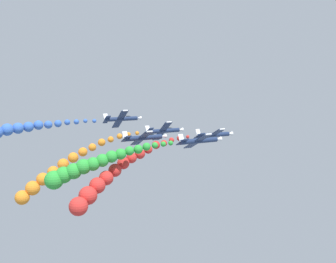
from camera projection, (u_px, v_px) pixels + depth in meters
name	position (u px, v px, depth m)	size (l,w,h in m)	color
airplane_lead	(214.00, 135.00, 95.03)	(8.77, 10.35, 4.47)	navy
smoke_trail_lead	(108.00, 179.00, 75.34)	(14.04, 31.47, 11.08)	red
airplane_left_inner	(164.00, 131.00, 99.18)	(7.95, 10.35, 5.90)	navy
smoke_trail_left_inner	(53.00, 174.00, 87.85)	(3.46, 29.26, 14.78)	orange
airplane_right_inner	(200.00, 141.00, 82.89)	(8.75, 10.35, 4.51)	navy
smoke_trail_right_inner	(85.00, 168.00, 74.40)	(6.27, 25.19, 8.18)	green
airplane_left_outer	(144.00, 138.00, 86.43)	(8.77, 10.35, 4.48)	navy
airplane_right_outer	(122.00, 119.00, 103.06)	(8.13, 10.35, 5.64)	navy
smoke_trail_right_outer	(23.00, 128.00, 88.94)	(6.54, 25.45, 3.38)	blue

